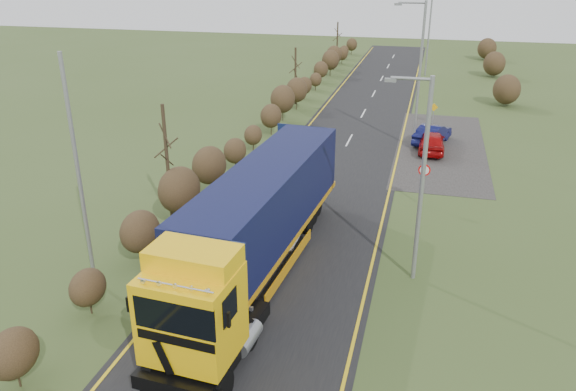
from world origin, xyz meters
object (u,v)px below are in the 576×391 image
(lorry, at_px, (257,221))
(speed_sign, at_px, (424,177))
(car_blue_sedan, at_px, (432,134))
(streetlight_near, at_px, (420,174))
(car_red_hatchback, at_px, (432,142))

(lorry, bearing_deg, speed_sign, 59.77)
(car_blue_sedan, relative_size, speed_sign, 1.82)
(streetlight_near, xyz_separation_m, speed_sign, (0.15, 7.76, -2.96))
(lorry, bearing_deg, car_blue_sedan, 76.43)
(car_red_hatchback, relative_size, streetlight_near, 0.51)
(lorry, bearing_deg, streetlight_near, 17.25)
(car_red_hatchback, distance_m, speed_sign, 9.48)
(car_blue_sedan, xyz_separation_m, streetlight_near, (-0.47, -19.14, 3.89))
(speed_sign, bearing_deg, car_blue_sedan, 88.39)
(streetlight_near, distance_m, speed_sign, 8.31)
(lorry, relative_size, car_red_hatchback, 3.80)
(car_red_hatchback, relative_size, car_blue_sedan, 1.00)
(car_blue_sedan, height_order, speed_sign, speed_sign)
(car_blue_sedan, xyz_separation_m, speed_sign, (-0.32, -11.38, 0.92))
(car_blue_sedan, relative_size, streetlight_near, 0.51)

